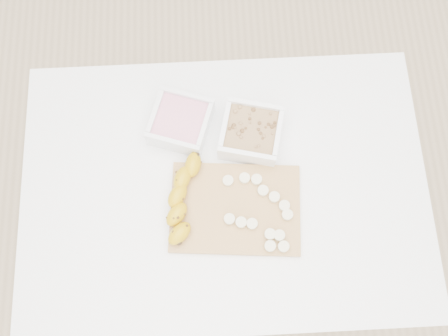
{
  "coord_description": "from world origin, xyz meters",
  "views": [
    {
      "loc": [
        -0.02,
        -0.32,
        1.93
      ],
      "look_at": [
        0.0,
        0.03,
        0.81
      ],
      "focal_mm": 40.0,
      "sensor_mm": 36.0,
      "label": 1
    }
  ],
  "objects_px": {
    "bowl_granola": "(251,133)",
    "banana": "(183,200)",
    "cutting_board": "(235,208)",
    "table": "(225,196)",
    "bowl_yogurt": "(181,122)"
  },
  "relations": [
    {
      "from": "bowl_granola",
      "to": "cutting_board",
      "type": "bearing_deg",
      "value": -104.9
    },
    {
      "from": "banana",
      "to": "bowl_yogurt",
      "type": "bearing_deg",
      "value": 113.99
    },
    {
      "from": "bowl_granola",
      "to": "cutting_board",
      "type": "relative_size",
      "value": 0.55
    },
    {
      "from": "table",
      "to": "bowl_granola",
      "type": "bearing_deg",
      "value": 60.41
    },
    {
      "from": "bowl_granola",
      "to": "bowl_yogurt",
      "type": "bearing_deg",
      "value": 167.69
    },
    {
      "from": "banana",
      "to": "bowl_granola",
      "type": "bearing_deg",
      "value": 67.17
    },
    {
      "from": "bowl_yogurt",
      "to": "bowl_granola",
      "type": "relative_size",
      "value": 1.02
    },
    {
      "from": "bowl_granola",
      "to": "cutting_board",
      "type": "distance_m",
      "value": 0.19
    },
    {
      "from": "bowl_granola",
      "to": "banana",
      "type": "relative_size",
      "value": 0.77
    },
    {
      "from": "table",
      "to": "bowl_granola",
      "type": "relative_size",
      "value": 5.83
    },
    {
      "from": "cutting_board",
      "to": "banana",
      "type": "height_order",
      "value": "banana"
    },
    {
      "from": "table",
      "to": "cutting_board",
      "type": "relative_size",
      "value": 3.22
    },
    {
      "from": "bowl_granola",
      "to": "cutting_board",
      "type": "xyz_separation_m",
      "value": [
        -0.05,
        -0.18,
        -0.03
      ]
    },
    {
      "from": "table",
      "to": "cutting_board",
      "type": "height_order",
      "value": "cutting_board"
    },
    {
      "from": "bowl_yogurt",
      "to": "cutting_board",
      "type": "relative_size",
      "value": 0.57
    }
  ]
}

